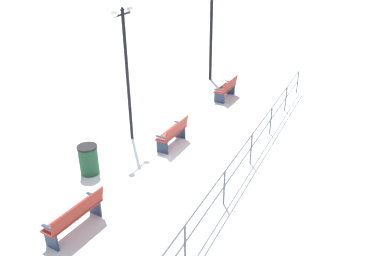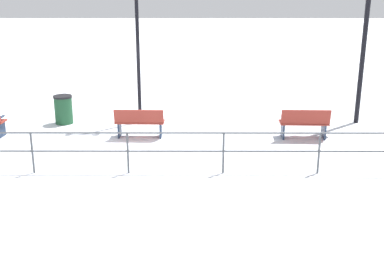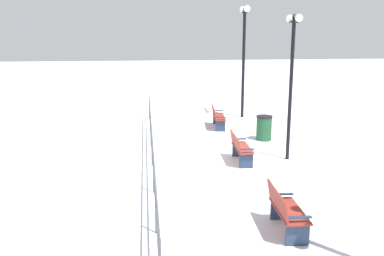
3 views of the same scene
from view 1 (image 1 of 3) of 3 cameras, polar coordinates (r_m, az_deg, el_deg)
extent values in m
plane|color=white|center=(12.92, -3.20, -2.45)|extent=(80.00, 80.00, 0.00)
cube|color=maroon|center=(16.56, 4.88, 5.85)|extent=(0.55, 1.38, 0.04)
cube|color=maroon|center=(16.40, 5.73, 6.47)|extent=(0.16, 1.36, 0.43)
cube|color=#23334C|center=(17.15, 5.62, 5.74)|extent=(0.45, 0.07, 0.45)
cube|color=#23334C|center=(16.14, 4.04, 4.47)|extent=(0.45, 0.07, 0.45)
cube|color=#23334C|center=(17.04, 5.60, 6.84)|extent=(0.45, 0.09, 0.04)
cube|color=#23334C|center=(16.03, 4.01, 5.63)|extent=(0.45, 0.09, 0.04)
cube|color=maroon|center=(12.69, -3.06, -0.71)|extent=(0.48, 1.40, 0.04)
cube|color=maroon|center=(12.49, -2.19, -0.03)|extent=(0.14, 1.39, 0.40)
cube|color=#23334C|center=(13.25, -1.76, -0.54)|extent=(0.40, 0.06, 0.45)
cube|color=#23334C|center=(12.35, -4.41, -2.76)|extent=(0.40, 0.06, 0.45)
cube|color=#23334C|center=(13.11, -1.86, 0.82)|extent=(0.40, 0.08, 0.04)
cube|color=#23334C|center=(12.19, -4.55, -1.32)|extent=(0.40, 0.08, 0.04)
cube|color=maroon|center=(9.55, -17.11, -12.13)|extent=(0.55, 1.60, 0.04)
cube|color=maroon|center=(9.28, -16.35, -11.56)|extent=(0.23, 1.57, 0.40)
cube|color=#23334C|center=(10.04, -14.12, -11.19)|extent=(0.38, 0.08, 0.45)
cube|color=#23334C|center=(9.37, -20.01, -15.28)|extent=(0.38, 0.08, 0.45)
cube|color=#23334C|center=(9.85, -14.42, -9.54)|extent=(0.39, 0.10, 0.04)
cube|color=#23334C|center=(9.16, -20.43, -13.60)|extent=(0.39, 0.10, 0.04)
cylinder|color=black|center=(18.36, 2.84, 14.43)|extent=(0.15, 0.15, 4.90)
cylinder|color=black|center=(12.64, -9.46, 7.14)|extent=(0.11, 0.11, 4.27)
cylinder|color=black|center=(12.14, -10.18, 16.15)|extent=(0.07, 0.81, 0.07)
sphere|color=white|center=(12.45, -9.12, 16.94)|extent=(0.22, 0.22, 0.22)
sphere|color=white|center=(11.80, -11.38, 16.27)|extent=(0.22, 0.22, 0.22)
cone|color=black|center=(12.11, -10.25, 16.99)|extent=(0.15, 0.15, 0.12)
cylinder|color=#4C5156|center=(17.75, 15.30, 6.56)|extent=(0.05, 0.05, 0.99)
cylinder|color=#4C5156|center=(15.69, 13.66, 4.17)|extent=(0.05, 0.05, 0.99)
cylinder|color=#4C5156|center=(13.68, 11.53, 1.06)|extent=(0.05, 0.05, 0.99)
cylinder|color=#4C5156|center=(11.75, 8.70, -3.10)|extent=(0.05, 0.05, 0.99)
cylinder|color=#4C5156|center=(9.95, 4.76, -8.80)|extent=(0.05, 0.05, 0.99)
cylinder|color=#4C5156|center=(8.35, -1.03, -16.77)|extent=(0.05, 0.05, 0.99)
cylinder|color=#4C5156|center=(11.52, 8.86, -0.94)|extent=(0.04, 13.36, 0.04)
cylinder|color=#4C5156|center=(11.73, 8.72, -2.88)|extent=(0.04, 13.36, 0.04)
cylinder|color=#1E4C2D|center=(11.59, -14.97, -4.65)|extent=(0.55, 0.55, 0.83)
cylinder|color=black|center=(11.38, -15.23, -2.72)|extent=(0.58, 0.58, 0.06)
camera|label=2|loc=(14.07, 60.45, 6.08)|focal=46.21mm
camera|label=3|loc=(22.76, 20.00, 19.37)|focal=41.34mm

